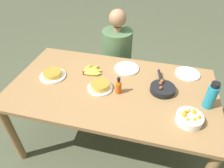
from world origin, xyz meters
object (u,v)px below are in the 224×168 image
(empty_plate_near_front, at_px, (127,68))
(hot_sauce_bottle, at_px, (119,86))
(person_figure, at_px, (117,66))
(skillet, at_px, (162,88))
(fruit_bowl_mango, at_px, (189,118))
(frittata_plate_side, at_px, (53,75))
(water_bottle, at_px, (211,96))
(frittata_plate_center, at_px, (100,86))
(empty_plate_far_left, at_px, (188,74))
(banana_bunch, at_px, (90,71))

(empty_plate_near_front, xyz_separation_m, hot_sauce_bottle, (-0.00, -0.36, 0.06))
(empty_plate_near_front, bearing_deg, person_figure, 114.23)
(empty_plate_near_front, xyz_separation_m, person_figure, (-0.20, 0.44, -0.29))
(skillet, relative_size, person_figure, 0.30)
(fruit_bowl_mango, distance_m, hot_sauce_bottle, 0.59)
(frittata_plate_side, xyz_separation_m, hot_sauce_bottle, (0.64, -0.07, 0.04))
(skillet, xyz_separation_m, water_bottle, (0.35, -0.10, 0.08))
(skillet, height_order, frittata_plate_center, skillet)
(person_figure, bearing_deg, water_bottle, -40.79)
(empty_plate_near_front, relative_size, water_bottle, 1.02)
(empty_plate_near_front, relative_size, person_figure, 0.20)
(empty_plate_near_front, xyz_separation_m, empty_plate_far_left, (0.58, 0.06, 0.00))
(banana_bunch, bearing_deg, water_bottle, -10.95)
(frittata_plate_center, bearing_deg, frittata_plate_side, 173.26)
(banana_bunch, distance_m, fruit_bowl_mango, 0.97)
(frittata_plate_side, relative_size, water_bottle, 1.02)
(frittata_plate_center, bearing_deg, fruit_bowl_mango, -15.05)
(banana_bunch, xyz_separation_m, person_figure, (0.13, 0.58, -0.30))
(banana_bunch, bearing_deg, frittata_plate_center, -52.01)
(hot_sauce_bottle, bearing_deg, banana_bunch, 146.70)
(frittata_plate_center, height_order, person_figure, person_figure)
(skillet, relative_size, frittata_plate_side, 1.52)
(frittata_plate_side, xyz_separation_m, empty_plate_far_left, (1.22, 0.35, -0.02))
(frittata_plate_center, relative_size, hot_sauce_bottle, 1.40)
(banana_bunch, relative_size, skillet, 0.52)
(frittata_plate_side, bearing_deg, skillet, 2.62)
(banana_bunch, relative_size, water_bottle, 0.81)
(frittata_plate_center, xyz_separation_m, water_bottle, (0.88, 0.00, 0.08))
(banana_bunch, distance_m, empty_plate_near_front, 0.36)
(banana_bunch, distance_m, hot_sauce_bottle, 0.39)
(water_bottle, bearing_deg, frittata_plate_center, -179.84)
(water_bottle, height_order, hot_sauce_bottle, water_bottle)
(frittata_plate_side, height_order, hot_sauce_bottle, hot_sauce_bottle)
(empty_plate_far_left, xyz_separation_m, water_bottle, (0.13, -0.40, 0.10))
(skillet, height_order, person_figure, person_figure)
(frittata_plate_center, xyz_separation_m, hot_sauce_bottle, (0.16, -0.01, 0.04))
(banana_bunch, xyz_separation_m, skillet, (0.68, -0.10, 0.01))
(banana_bunch, xyz_separation_m, water_bottle, (1.04, -0.20, 0.09))
(empty_plate_near_front, bearing_deg, empty_plate_far_left, 5.57)
(frittata_plate_center, distance_m, empty_plate_far_left, 0.85)
(frittata_plate_side, xyz_separation_m, water_bottle, (1.36, -0.05, 0.09))
(hot_sauce_bottle, xyz_separation_m, person_figure, (-0.20, 0.80, -0.35))
(empty_plate_near_front, xyz_separation_m, fruit_bowl_mango, (0.56, -0.54, 0.03))
(frittata_plate_center, height_order, frittata_plate_side, frittata_plate_center)
(skillet, distance_m, person_figure, 0.93)
(frittata_plate_center, height_order, empty_plate_far_left, frittata_plate_center)
(person_figure, bearing_deg, frittata_plate_side, -121.52)
(fruit_bowl_mango, xyz_separation_m, water_bottle, (0.15, 0.20, 0.07))
(empty_plate_near_front, bearing_deg, hot_sauce_bottle, -90.22)
(skillet, xyz_separation_m, hot_sauce_bottle, (-0.36, -0.11, 0.04))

